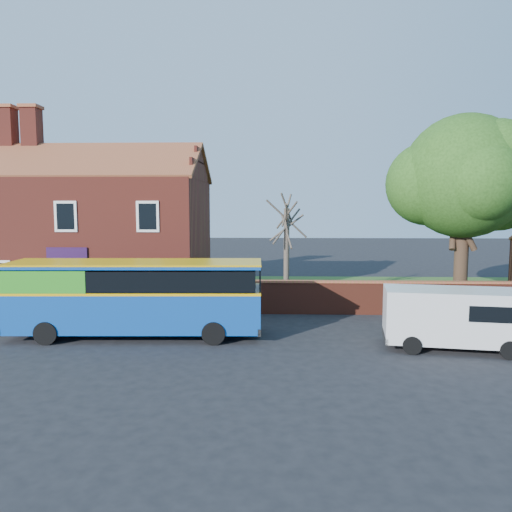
{
  "coord_description": "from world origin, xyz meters",
  "views": [
    {
      "loc": [
        3.0,
        -16.36,
        5.21
      ],
      "look_at": [
        2.3,
        5.0,
        2.97
      ],
      "focal_mm": 35.0,
      "sensor_mm": 36.0,
      "label": 1
    }
  ],
  "objects": [
    {
      "name": "ground",
      "position": [
        0.0,
        0.0,
        0.0
      ],
      "size": [
        120.0,
        120.0,
        0.0
      ],
      "primitive_type": "plane",
      "color": "black",
      "rests_on": "ground"
    },
    {
      "name": "pavement",
      "position": [
        -7.0,
        5.75,
        0.06
      ],
      "size": [
        18.0,
        3.5,
        0.12
      ],
      "primitive_type": "cube",
      "color": "gray",
      "rests_on": "ground"
    },
    {
      "name": "kerb",
      "position": [
        -7.0,
        4.0,
        0.07
      ],
      "size": [
        18.0,
        0.15,
        0.14
      ],
      "primitive_type": "cube",
      "color": "slate",
      "rests_on": "ground"
    },
    {
      "name": "grass_strip",
      "position": [
        13.0,
        13.0,
        0.02
      ],
      "size": [
        26.0,
        12.0,
        0.04
      ],
      "primitive_type": "cube",
      "color": "#426B28",
      "rests_on": "ground"
    },
    {
      "name": "shop_building",
      "position": [
        -7.02,
        11.5,
        3.41
      ],
      "size": [
        12.3,
        8.13,
        10.5
      ],
      "color": "maroon",
      "rests_on": "ground"
    },
    {
      "name": "boundary_wall",
      "position": [
        13.0,
        7.0,
        0.81
      ],
      "size": [
        22.0,
        0.38,
        1.6
      ],
      "color": "maroon",
      "rests_on": "ground"
    },
    {
      "name": "bus",
      "position": [
        -2.63,
        2.68,
        1.69
      ],
      "size": [
        9.83,
        2.77,
        2.98
      ],
      "rotation": [
        0.0,
        0.0,
        0.03
      ],
      "color": "#0E439C",
      "rests_on": "ground"
    },
    {
      "name": "van_near",
      "position": [
        9.57,
        1.35,
        1.21
      ],
      "size": [
        5.18,
        2.7,
        2.17
      ],
      "rotation": [
        0.0,
        0.0,
        -0.15
      ],
      "color": "silver",
      "rests_on": "ground"
    },
    {
      "name": "large_tree",
      "position": [
        12.96,
        10.06,
        6.41
      ],
      "size": [
        8.02,
        6.35,
        9.79
      ],
      "color": "black",
      "rests_on": "ground"
    },
    {
      "name": "bare_tree",
      "position": [
        3.72,
        8.87,
        2.79
      ],
      "size": [
        2.04,
        2.43,
        5.44
      ],
      "color": "#4C4238",
      "rests_on": "ground"
    }
  ]
}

